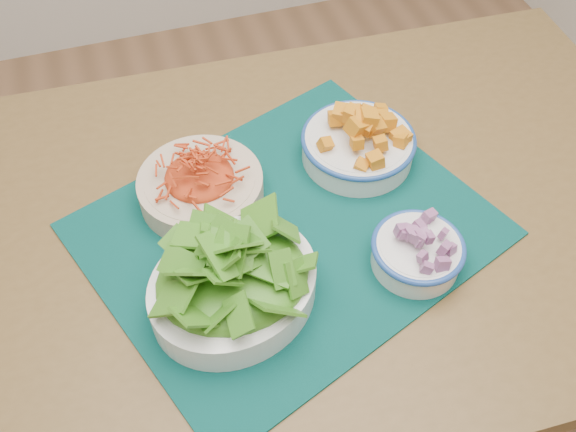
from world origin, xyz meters
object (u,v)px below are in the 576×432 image
object	(u,v)px
carrot_bowl	(200,183)
placemat	(288,229)
onion_bowl	(418,249)
lettuce_bowl	(232,277)
squash_bowl	(359,140)
table	(319,244)

from	to	relation	value
carrot_bowl	placemat	bearing A→B (deg)	-42.98
carrot_bowl	onion_bowl	size ratio (longest dim) A/B	1.90
lettuce_bowl	onion_bowl	bearing A→B (deg)	-27.17
placemat	squash_bowl	xyz separation A→B (m)	(0.16, 0.11, 0.04)
placemat	lettuce_bowl	xyz separation A→B (m)	(-0.11, -0.10, 0.06)
carrot_bowl	squash_bowl	size ratio (longest dim) A/B	1.32
carrot_bowl	onion_bowl	xyz separation A→B (m)	(0.27, -0.22, -0.00)
table	placemat	world-z (taller)	placemat
placemat	carrot_bowl	world-z (taller)	carrot_bowl
table	carrot_bowl	world-z (taller)	carrot_bowl
carrot_bowl	onion_bowl	distance (m)	0.34
carrot_bowl	onion_bowl	world-z (taller)	carrot_bowl
placemat	squash_bowl	size ratio (longest dim) A/B	2.89
carrot_bowl	lettuce_bowl	size ratio (longest dim) A/B	0.86
placemat	lettuce_bowl	bearing A→B (deg)	-158.42
table	carrot_bowl	bearing A→B (deg)	159.00
onion_bowl	table	bearing A→B (deg)	122.85
squash_bowl	onion_bowl	size ratio (longest dim) A/B	1.44
placemat	onion_bowl	bearing A→B (deg)	-57.13
lettuce_bowl	onion_bowl	xyz separation A→B (m)	(0.27, -0.02, -0.02)
carrot_bowl	lettuce_bowl	distance (m)	0.20
table	squash_bowl	xyz separation A→B (m)	(0.09, 0.08, 0.14)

